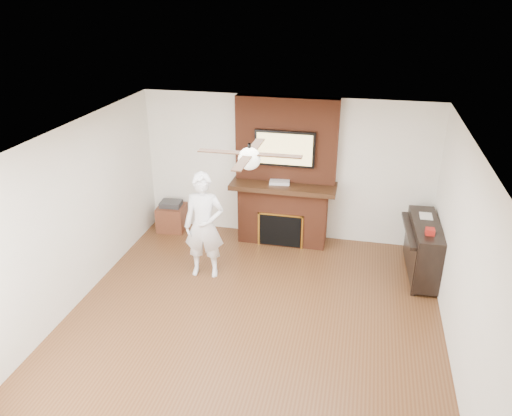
% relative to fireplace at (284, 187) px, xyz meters
% --- Properties ---
extents(room_shell, '(5.36, 5.86, 2.86)m').
position_rel_fireplace_xyz_m(room_shell, '(0.00, -2.55, 0.25)').
color(room_shell, '#522F18').
rests_on(room_shell, ground).
extents(fireplace, '(1.78, 0.64, 2.50)m').
position_rel_fireplace_xyz_m(fireplace, '(0.00, 0.00, 0.00)').
color(fireplace, brown).
rests_on(fireplace, ground).
extents(tv, '(1.00, 0.08, 0.60)m').
position_rel_fireplace_xyz_m(tv, '(0.00, -0.05, 0.68)').
color(tv, black).
rests_on(tv, fireplace).
extents(ceiling_fan, '(1.21, 1.21, 0.31)m').
position_rel_fireplace_xyz_m(ceiling_fan, '(-0.00, -2.55, 1.34)').
color(ceiling_fan, black).
rests_on(ceiling_fan, room_shell).
extents(person, '(0.66, 0.48, 1.66)m').
position_rel_fireplace_xyz_m(person, '(-0.97, -1.43, -0.16)').
color(person, white).
rests_on(person, ground).
extents(side_table, '(0.51, 0.51, 0.55)m').
position_rel_fireplace_xyz_m(side_table, '(-2.06, -0.07, -0.74)').
color(side_table, '#552818').
rests_on(side_table, ground).
extents(piano, '(0.56, 1.36, 0.97)m').
position_rel_fireplace_xyz_m(piano, '(2.29, -0.73, -0.52)').
color(piano, black).
rests_on(piano, ground).
extents(cable_box, '(0.36, 0.23, 0.05)m').
position_rel_fireplace_xyz_m(cable_box, '(-0.06, -0.10, 0.11)').
color(cable_box, silver).
rests_on(cable_box, fireplace).
extents(candle_orange, '(0.08, 0.08, 0.11)m').
position_rel_fireplace_xyz_m(candle_orange, '(-0.20, -0.16, -0.94)').
color(candle_orange, orange).
rests_on(candle_orange, ground).
extents(candle_green, '(0.07, 0.07, 0.08)m').
position_rel_fireplace_xyz_m(candle_green, '(-0.11, -0.23, -0.96)').
color(candle_green, '#3F6D2B').
rests_on(candle_green, ground).
extents(candle_cream, '(0.09, 0.09, 0.11)m').
position_rel_fireplace_xyz_m(candle_cream, '(0.11, -0.17, -0.94)').
color(candle_cream, '#F9DAC6').
rests_on(candle_cream, ground).
extents(candle_blue, '(0.06, 0.06, 0.08)m').
position_rel_fireplace_xyz_m(candle_blue, '(0.21, -0.20, -0.95)').
color(candle_blue, navy).
rests_on(candle_blue, ground).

